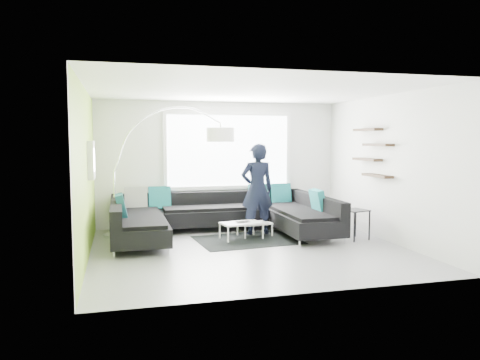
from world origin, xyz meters
The scene contains 9 objects.
ground centered at (0.00, 0.00, 0.00)m, with size 5.50×5.50×0.00m, color gray.
room_shell centered at (0.04, 0.21, 1.81)m, with size 5.54×5.04×2.82m.
sectional_sofa centered at (-0.26, 1.13, 0.41)m, with size 4.28×2.65×0.92m.
rug centered at (0.16, 0.72, 0.01)m, with size 1.92×1.40×0.01m, color black.
coffee_table centered at (0.24, 0.94, 0.17)m, with size 1.01×0.59×0.33m, color white.
arc_lamp centered at (-2.32, 1.73, 1.31)m, with size 2.46×1.03×2.62m, color white, non-canonical shape.
side_table centered at (2.22, 0.26, 0.29)m, with size 0.43×0.43×0.59m, color black.
person centered at (0.52, 1.25, 0.93)m, with size 0.69×0.45×1.87m, color black.
laptop centered at (0.11, 0.80, 0.34)m, with size 0.33×0.25×0.02m, color black.
Camera 1 is at (-2.24, -7.90, 1.96)m, focal length 35.00 mm.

